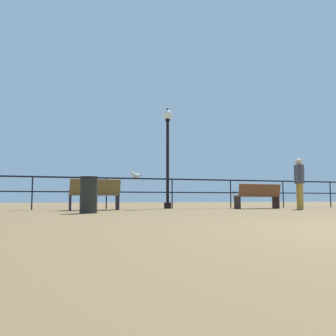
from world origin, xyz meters
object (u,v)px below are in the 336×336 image
(bench_near_right, at_px, (258,194))
(lamppost_center, at_px, (168,146))
(seagull_on_rail, at_px, (135,175))
(bench_near_left, at_px, (95,193))
(trash_bin, at_px, (89,195))
(person_by_bench, at_px, (299,180))

(bench_near_right, xyz_separation_m, lamppost_center, (-3.11, 1.07, 1.80))
(bench_near_right, bearing_deg, seagull_on_rail, 168.37)
(seagull_on_rail, bearing_deg, bench_near_left, -148.66)
(bench_near_left, relative_size, seagull_on_rail, 3.66)
(bench_near_left, height_order, lamppost_center, lamppost_center)
(bench_near_left, height_order, trash_bin, bench_near_left)
(lamppost_center, xyz_separation_m, trash_bin, (-3.08, -3.24, -1.85))
(seagull_on_rail, bearing_deg, trash_bin, -120.99)
(trash_bin, bearing_deg, person_by_bench, 8.35)
(lamppost_center, distance_m, trash_bin, 4.84)
(bench_near_right, bearing_deg, bench_near_left, -179.97)
(lamppost_center, distance_m, person_by_bench, 4.77)
(person_by_bench, height_order, trash_bin, person_by_bench)
(bench_near_right, distance_m, seagull_on_rail, 4.50)
(person_by_bench, bearing_deg, bench_near_right, 129.00)
(bench_near_right, xyz_separation_m, person_by_bench, (0.91, -1.12, 0.48))
(trash_bin, bearing_deg, lamppost_center, 46.40)
(person_by_bench, distance_m, seagull_on_rail, 5.64)
(bench_near_left, relative_size, trash_bin, 1.74)
(bench_near_left, distance_m, trash_bin, 2.20)
(bench_near_left, bearing_deg, bench_near_right, 0.03)
(lamppost_center, bearing_deg, bench_near_left, -158.48)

